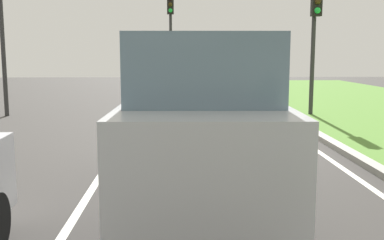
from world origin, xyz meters
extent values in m
plane|color=#383533|center=(0.00, 14.00, 0.00)|extent=(60.00, 60.00, 0.00)
cube|color=silver|center=(-0.70, 14.00, 0.00)|extent=(0.12, 32.00, 0.01)
cube|color=silver|center=(3.60, 14.00, 0.00)|extent=(0.12, 32.00, 0.01)
cube|color=#9E9B93|center=(4.10, 14.00, 0.06)|extent=(0.24, 48.00, 0.12)
cube|color=#B7BABF|center=(0.93, 9.78, 0.93)|extent=(2.02, 4.55, 1.10)
cube|color=slate|center=(0.93, 9.63, 1.88)|extent=(1.77, 2.74, 0.80)
cylinder|color=black|center=(0.10, 11.33, 0.38)|extent=(0.24, 0.77, 0.76)
cylinder|color=black|center=(1.85, 11.28, 0.38)|extent=(0.24, 0.77, 0.76)
cylinder|color=black|center=(0.02, 8.27, 0.38)|extent=(0.24, 0.77, 0.76)
cylinder|color=black|center=(1.76, 8.22, 0.38)|extent=(0.24, 0.77, 0.76)
cylinder|color=#2D2D2D|center=(5.07, 18.59, 2.20)|extent=(0.14, 0.14, 4.39)
cube|color=black|center=(5.07, 18.39, 3.69)|extent=(0.32, 0.24, 0.90)
sphere|color=#382B0C|center=(5.07, 18.26, 3.69)|extent=(0.20, 0.20, 0.20)
sphere|color=green|center=(5.07, 18.26, 3.41)|extent=(0.20, 0.20, 0.20)
cylinder|color=#2D2D2D|center=(-5.07, 18.91, 2.56)|extent=(0.14, 0.14, 5.12)
cylinder|color=#2D2D2D|center=(0.32, 26.29, 2.59)|extent=(0.14, 0.14, 5.19)
cube|color=black|center=(0.32, 26.09, 4.39)|extent=(0.32, 0.24, 0.90)
sphere|color=#382B0C|center=(0.32, 25.96, 4.39)|extent=(0.20, 0.20, 0.20)
sphere|color=green|center=(0.32, 25.96, 4.11)|extent=(0.20, 0.20, 0.20)
camera|label=1|loc=(0.61, 3.72, 2.05)|focal=42.40mm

